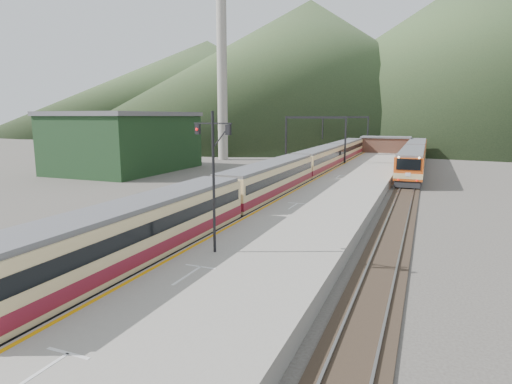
% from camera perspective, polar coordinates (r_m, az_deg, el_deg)
% --- Properties ---
extents(ground, '(400.00, 400.00, 0.00)m').
position_cam_1_polar(ground, '(18.19, -30.46, -17.28)').
color(ground, '#47423D').
rests_on(ground, ground).
extents(track_main, '(2.60, 200.00, 0.23)m').
position_cam_1_polar(track_main, '(51.88, 6.75, 1.25)').
color(track_main, black).
rests_on(track_main, ground).
extents(track_far, '(2.60, 200.00, 0.23)m').
position_cam_1_polar(track_far, '(53.39, 1.57, 1.56)').
color(track_far, black).
rests_on(track_far, ground).
extents(track_second, '(2.60, 200.00, 0.23)m').
position_cam_1_polar(track_second, '(50.18, 19.52, 0.44)').
color(track_second, black).
rests_on(track_second, ground).
extents(platform, '(8.00, 100.00, 1.00)m').
position_cam_1_polar(platform, '(48.72, 12.51, 1.02)').
color(platform, gray).
rests_on(platform, ground).
extents(gantry_near, '(9.55, 0.25, 8.00)m').
position_cam_1_polar(gantry_near, '(66.56, 7.88, 7.92)').
color(gantry_near, black).
rests_on(gantry_near, ground).
extents(gantry_far, '(9.55, 0.25, 8.00)m').
position_cam_1_polar(gantry_far, '(91.00, 11.76, 8.35)').
color(gantry_far, black).
rests_on(gantry_far, ground).
extents(warehouse, '(14.50, 20.50, 8.60)m').
position_cam_1_polar(warehouse, '(66.14, -16.93, 6.47)').
color(warehouse, '#163217').
rests_on(warehouse, ground).
extents(smokestack, '(1.80, 1.80, 30.00)m').
position_cam_1_polar(smokestack, '(80.08, -4.54, 15.06)').
color(smokestack, '#9E998E').
rests_on(smokestack, ground).
extents(station_shed, '(9.40, 4.40, 3.10)m').
position_cam_1_polar(station_shed, '(88.03, 16.91, 6.11)').
color(station_shed, brown).
rests_on(station_shed, platform).
extents(hill_a, '(180.00, 180.00, 60.00)m').
position_cam_1_polar(hill_a, '(207.70, 7.16, 16.05)').
color(hill_a, '#2F4226').
rests_on(hill_a, ground).
extents(hill_b, '(220.00, 220.00, 75.00)m').
position_cam_1_polar(hill_b, '(241.92, 26.77, 16.01)').
color(hill_b, '#2F4226').
rests_on(hill_b, ground).
extents(hill_d, '(200.00, 200.00, 55.00)m').
position_cam_1_polar(hill_d, '(283.58, -6.41, 13.92)').
color(hill_d, '#2F4226').
rests_on(hill_d, ground).
extents(main_train, '(2.85, 78.05, 3.47)m').
position_cam_1_polar(main_train, '(48.85, 5.90, 2.97)').
color(main_train, '#D7BD80').
rests_on(main_train, track_main).
extents(second_train, '(3.05, 41.57, 3.73)m').
position_cam_1_polar(second_train, '(69.82, 20.38, 4.61)').
color(second_train, '#D24B14').
rests_on(second_train, track_second).
extents(signal_mast, '(2.20, 0.39, 7.20)m').
position_cam_1_polar(signal_mast, '(21.57, -5.70, 3.20)').
color(signal_mast, black).
rests_on(signal_mast, platform).
extents(short_signal_a, '(0.26, 0.22, 2.27)m').
position_cam_1_polar(short_signal_a, '(22.74, -22.80, -7.29)').
color(short_signal_a, black).
rests_on(short_signal_a, ground).
extents(short_signal_b, '(0.25, 0.21, 2.27)m').
position_cam_1_polar(short_signal_b, '(47.04, 1.23, 2.13)').
color(short_signal_b, black).
rests_on(short_signal_b, ground).
extents(short_signal_c, '(0.25, 0.21, 2.27)m').
position_cam_1_polar(short_signal_c, '(33.36, -15.24, -1.50)').
color(short_signal_c, black).
rests_on(short_signal_c, ground).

